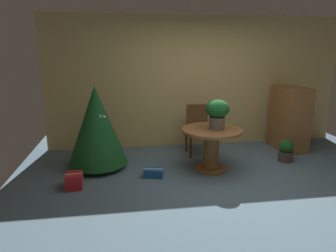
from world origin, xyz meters
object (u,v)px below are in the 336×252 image
Objects in this scene: gift_box_red at (74,181)px; potted_plant at (286,151)px; flower_vase at (217,112)px; wooden_chair_far at (198,126)px; holiday_tree at (97,126)px; gift_box_blue at (154,173)px; wooden_cabinet at (289,119)px; round_dining_table at (211,143)px.

potted_plant is (3.58, 0.54, 0.09)m from gift_box_red.
flower_vase is at bearing -171.56° from potted_plant.
wooden_chair_far is 0.67× the size of holiday_tree.
gift_box_red is at bearing -169.91° from gift_box_blue.
wooden_cabinet is (1.83, -0.03, 0.09)m from wooden_chair_far.
round_dining_table is at bearing -155.27° from wooden_cabinet.
flower_vase is 1.59m from potted_plant.
wooden_chair_far is 1.48m from gift_box_blue.
gift_box_red is (-2.22, -0.34, -0.88)m from flower_vase.
wooden_cabinet is 3.16× the size of potted_plant.
round_dining_table is 2.20m from gift_box_red.
wooden_chair_far is (0.00, 0.87, 0.07)m from round_dining_table.
round_dining_table is at bearing 9.40° from gift_box_red.
potted_plant is (1.44, -0.68, -0.34)m from wooden_chair_far.
gift_box_red is at bearing -163.22° from wooden_cabinet.
gift_box_red is (-2.14, -1.23, -0.43)m from wooden_chair_far.
wooden_chair_far is 2.76× the size of gift_box_blue.
gift_box_red is 3.62m from potted_plant.
wooden_cabinet is (1.76, 0.86, -0.36)m from flower_vase.
gift_box_red is 0.88× the size of gift_box_blue.
holiday_tree is 3.71m from wooden_cabinet.
holiday_tree reaches higher than wooden_chair_far.
wooden_chair_far is 1.84m from wooden_cabinet.
wooden_chair_far is at bearing 46.50° from gift_box_blue.
wooden_cabinet reaches higher than gift_box_red.
gift_box_red is at bearing -171.26° from flower_vase.
wooden_chair_far reaches higher than gift_box_blue.
flower_vase reaches higher than wooden_chair_far.
holiday_tree reaches higher than flower_vase.
flower_vase is 1.00m from wooden_chair_far.
potted_plant is (2.40, 0.33, 0.12)m from gift_box_blue.
wooden_cabinet reaches higher than potted_plant.
wooden_cabinet is at bearing 25.99° from flower_vase.
wooden_chair_far reaches higher than round_dining_table.
flower_vase is at bearing 7.21° from gift_box_blue.
gift_box_red is at bearing -150.20° from wooden_chair_far.
potted_plant reaches higher than gift_box_red.
wooden_cabinet reaches higher than wooden_chair_far.
gift_box_red reaches higher than gift_box_blue.
holiday_tree is (-1.85, -0.48, 0.20)m from wooden_chair_far.
round_dining_table is 3.29× the size of gift_box_red.
round_dining_table is at bearing 169.47° from flower_vase.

